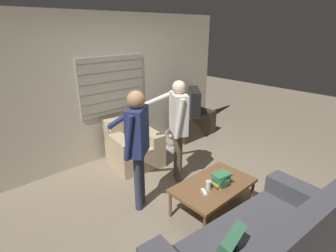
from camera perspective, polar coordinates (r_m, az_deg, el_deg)
name	(u,v)px	position (r m, az deg, el deg)	size (l,w,h in m)	color
ground_plane	(194,198)	(3.92, 5.74, -15.25)	(16.00, 16.00, 0.00)	#7F705B
wall_back	(113,88)	(4.87, -11.86, 8.16)	(5.20, 0.08, 2.55)	beige
armchair_beige	(133,146)	(4.69, -7.53, -4.45)	(0.89, 0.91, 0.80)	tan
coffee_table	(213,186)	(3.53, 9.87, -12.84)	(1.08, 0.65, 0.40)	brown
tv_stand	(193,125)	(5.87, 5.54, 0.32)	(1.02, 0.47, 0.52)	#33281E
tv	(194,102)	(5.71, 5.69, 5.30)	(0.67, 0.70, 0.53)	black
person_left_standing	(137,138)	(3.27, -6.81, -2.54)	(0.47, 0.74, 1.61)	#33384C
person_right_standing	(178,120)	(3.90, 2.12, 1.35)	(0.58, 0.75, 1.60)	#4C4233
book_stack	(221,179)	(3.44, 11.41, -11.32)	(0.25, 0.21, 0.18)	beige
soda_can	(208,185)	(3.36, 8.77, -12.63)	(0.07, 0.07, 0.13)	silver
spare_remote	(204,192)	(3.32, 7.85, -14.03)	(0.10, 0.13, 0.02)	white
floor_fan	(170,138)	(5.24, 0.51, -2.73)	(0.34, 0.20, 0.43)	#A8A8AD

